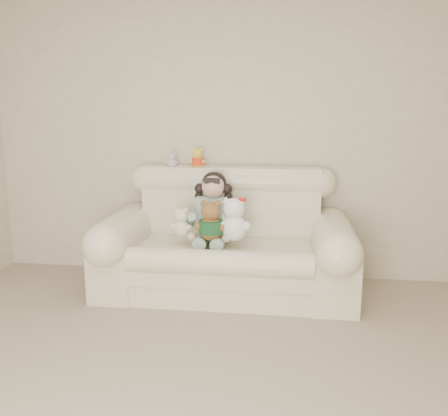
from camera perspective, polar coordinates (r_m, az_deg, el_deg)
wall_back at (r=4.33m, az=1.35°, el=8.76°), size 4.50×0.00×4.50m
sofa at (r=3.95m, az=0.19°, el=-3.05°), size 2.10×0.95×1.03m
seated_child at (r=4.00m, az=-1.28°, el=0.15°), size 0.42×0.49×0.60m
brown_teddy at (r=3.77m, az=-1.59°, el=-1.04°), size 0.30×0.27×0.38m
white_cat at (r=3.75m, az=1.22°, el=-0.79°), size 0.33×0.30×0.42m
cream_teddy at (r=3.88m, az=-5.12°, el=-1.38°), size 0.23×0.20×0.29m
yellow_mini_bear at (r=4.23m, az=-3.17°, el=6.19°), size 0.15×0.12×0.21m
grey_mini_plush at (r=4.28m, az=-6.26°, el=5.90°), size 0.13×0.11×0.17m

